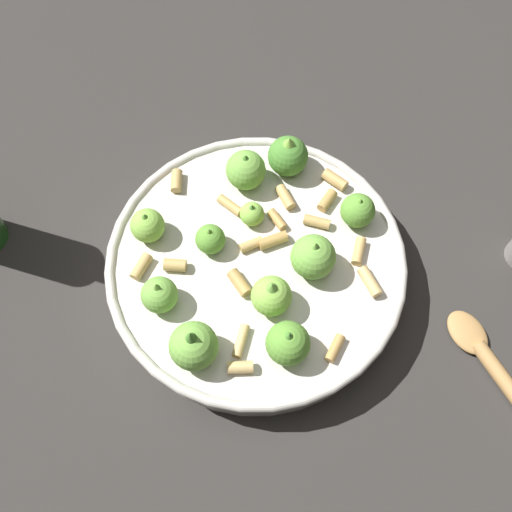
# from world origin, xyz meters

# --- Properties ---
(ground_plane) EXTENTS (2.40, 2.40, 0.00)m
(ground_plane) POSITION_xyz_m (0.00, 0.00, 0.00)
(ground_plane) COLOR #2D2B28
(cooking_pan) EXTENTS (0.32, 0.32, 0.10)m
(cooking_pan) POSITION_xyz_m (0.00, 0.00, 0.03)
(cooking_pan) COLOR beige
(cooking_pan) RESTS_ON ground
(wooden_spoon) EXTENTS (0.21, 0.07, 0.02)m
(wooden_spoon) POSITION_xyz_m (-0.19, -0.21, 0.01)
(wooden_spoon) COLOR #B2844C
(wooden_spoon) RESTS_ON ground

